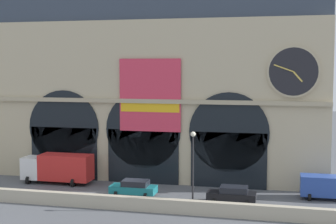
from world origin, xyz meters
TOP-DOWN VIEW (x-y plane):
  - ground_plane at (0.00, 0.00)m, footprint 200.00×200.00m
  - quay_parapet_wall at (0.00, -4.95)m, footprint 90.00×0.70m
  - station_building at (0.04, 7.13)m, footprint 38.02×4.67m
  - box_truck_midwest at (-8.73, 2.75)m, footprint 7.50×2.91m
  - car_center at (0.63, -0.37)m, footprint 4.40×2.22m
  - car_mideast at (10.05, -0.69)m, footprint 4.40×2.22m
  - van_east at (18.69, 2.68)m, footprint 5.20×2.48m
  - street_lamp_quayside at (7.06, -4.15)m, footprint 0.44×0.44m

SIDE VIEW (x-z plane):
  - ground_plane at x=0.00m, z-range 0.00..0.00m
  - quay_parapet_wall at x=0.00m, z-range 0.00..1.18m
  - car_center at x=0.63m, z-range 0.03..1.58m
  - car_mideast at x=10.05m, z-range 0.03..1.58m
  - van_east at x=18.69m, z-range 0.15..2.35m
  - box_truck_midwest at x=-8.73m, z-range 0.14..3.26m
  - street_lamp_quayside at x=7.06m, z-range 0.96..7.86m
  - station_building at x=0.04m, z-range -0.36..21.11m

